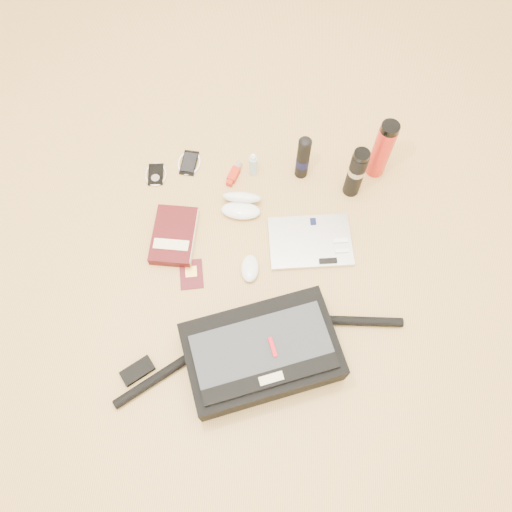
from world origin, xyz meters
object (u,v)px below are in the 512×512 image
(book, at_px, (174,236))
(messenger_bag, at_px, (261,353))
(laptop, at_px, (311,242))
(thermos_red, at_px, (382,150))
(thermos_black, at_px, (356,173))

(book, bearing_deg, messenger_bag, -49.33)
(laptop, xyz_separation_m, thermos_red, (0.25, 0.33, 0.12))
(messenger_bag, bearing_deg, thermos_red, 42.67)
(messenger_bag, height_order, book, messenger_bag)
(messenger_bag, bearing_deg, laptop, 50.42)
(thermos_red, bearing_deg, messenger_bag, -118.11)
(messenger_bag, bearing_deg, thermos_black, 45.69)
(thermos_black, bearing_deg, thermos_red, 45.50)
(laptop, xyz_separation_m, book, (-0.50, -0.01, 0.01))
(thermos_black, relative_size, thermos_red, 0.88)
(laptop, bearing_deg, thermos_red, 46.70)
(thermos_red, bearing_deg, book, -155.43)
(thermos_black, bearing_deg, messenger_bag, -115.10)
(book, bearing_deg, thermos_red, 26.57)
(book, xyz_separation_m, thermos_black, (0.65, 0.24, 0.10))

